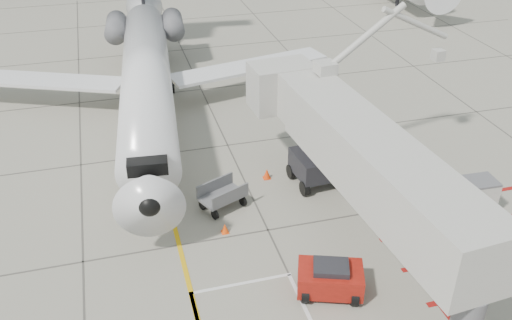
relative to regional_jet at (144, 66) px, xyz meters
name	(u,v)px	position (x,y,z in m)	size (l,w,h in m)	color
ground_plane	(297,292)	(3.99, -14.77, -4.10)	(260.00, 260.00, 0.00)	gray
regional_jet	(144,66)	(0.00, 0.00, 0.00)	(24.83, 31.31, 8.21)	silver
jet_bridge	(378,180)	(7.80, -13.15, -0.61)	(8.28, 17.48, 6.99)	beige
pushback_tug	(330,278)	(5.18, -15.10, -3.38)	(2.47, 1.54, 1.44)	maroon
baggage_cart	(223,196)	(2.43, -8.51, -3.45)	(2.08, 1.31, 1.31)	#5A5A5F
ground_power_unit	(471,196)	(13.46, -11.84, -3.28)	(2.08, 1.22, 1.65)	beige
cone_nose	(225,228)	(2.10, -10.42, -3.87)	(0.34, 0.34, 0.47)	#FF4C0D
cone_side	(267,174)	(5.15, -6.63, -3.83)	(0.39, 0.39, 0.54)	#F53E0C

